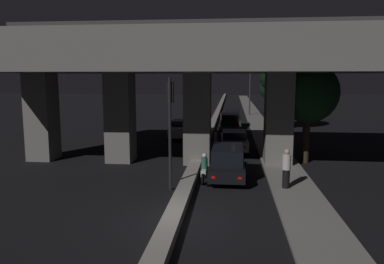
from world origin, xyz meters
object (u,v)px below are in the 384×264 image
object	(u,v)px
street_lamp	(248,80)
motorcycle_red_filtering_mid	(216,141)
car_dark_green_fourth	(232,119)
motorcycle_white_filtering_near	(204,169)
traffic_light_left_of_median	(170,114)
car_white_lead_oncoming	(182,129)
car_dark_green_third	(229,124)
car_black_lead	(227,162)
car_silver_second	(234,140)
pedestrian_on_sidewalk	(286,169)
car_black_second_oncoming	(195,117)

from	to	relation	value
street_lamp	motorcycle_red_filtering_mid	world-z (taller)	street_lamp
car_dark_green_fourth	motorcycle_white_filtering_near	xyz separation A→B (m)	(-1.40, -20.83, -0.29)
traffic_light_left_of_median	motorcycle_white_filtering_near	distance (m)	3.63
car_white_lead_oncoming	motorcycle_white_filtering_near	xyz separation A→B (m)	(2.92, -13.35, -0.19)
car_dark_green_third	motorcycle_white_filtering_near	distance (m)	15.03
car_dark_green_fourth	motorcycle_red_filtering_mid	world-z (taller)	car_dark_green_fourth
car_white_lead_oncoming	motorcycle_red_filtering_mid	distance (m)	5.79
street_lamp	car_white_lead_oncoming	distance (m)	21.05
street_lamp	car_dark_green_third	world-z (taller)	street_lamp
car_dark_green_third	car_white_lead_oncoming	distance (m)	4.37
car_black_lead	car_white_lead_oncoming	xyz separation A→B (m)	(-4.07, 12.76, -0.09)
car_silver_second	car_dark_green_fourth	bearing A→B (deg)	-2.01
car_dark_green_third	car_dark_green_fourth	bearing A→B (deg)	-5.46
car_dark_green_third	street_lamp	bearing A→B (deg)	-9.91
car_dark_green_third	motorcycle_red_filtering_mid	xyz separation A→B (m)	(-0.89, -6.47, -0.41)
car_dark_green_third	car_dark_green_fourth	xyz separation A→B (m)	(0.27, 5.85, -0.14)
traffic_light_left_of_median	motorcycle_white_filtering_near	xyz separation A→B (m)	(1.46, 1.54, -2.94)
motorcycle_red_filtering_mid	motorcycle_white_filtering_near	bearing A→B (deg)	-178.50
pedestrian_on_sidewalk	traffic_light_left_of_median	bearing A→B (deg)	-176.11
motorcycle_white_filtering_near	motorcycle_red_filtering_mid	xyz separation A→B (m)	(0.24, 8.51, 0.02)
car_black_lead	traffic_light_left_of_median	bearing A→B (deg)	129.54
street_lamp	car_black_lead	world-z (taller)	street_lamp
motorcycle_red_filtering_mid	car_dark_green_third	bearing A→B (deg)	-4.71
traffic_light_left_of_median	car_black_second_oncoming	xyz separation A→B (m)	(-1.32, 24.66, -2.78)
car_silver_second	car_dark_green_third	bearing A→B (deg)	0.65
car_white_lead_oncoming	motorcycle_red_filtering_mid	xyz separation A→B (m)	(3.16, -4.84, -0.17)
car_white_lead_oncoming	motorcycle_white_filtering_near	bearing A→B (deg)	11.54
motorcycle_white_filtering_near	motorcycle_red_filtering_mid	size ratio (longest dim) A/B	1.02
car_dark_green_third	car_white_lead_oncoming	bearing A→B (deg)	109.10
car_silver_second	car_black_second_oncoming	xyz separation A→B (m)	(-4.29, 15.02, -0.00)
street_lamp	motorcycle_red_filtering_mid	bearing A→B (deg)	-97.32
motorcycle_red_filtering_mid	pedestrian_on_sidewalk	bearing A→B (deg)	-156.29
motorcycle_white_filtering_near	street_lamp	bearing A→B (deg)	-2.77
traffic_light_left_of_median	car_dark_green_third	xyz separation A→B (m)	(2.59, 16.52, -2.50)
car_silver_second	car_black_second_oncoming	distance (m)	15.62
car_white_lead_oncoming	traffic_light_left_of_median	bearing A→B (deg)	4.79
pedestrian_on_sidewalk	car_silver_second	bearing A→B (deg)	104.39
car_white_lead_oncoming	car_dark_green_third	bearing A→B (deg)	111.06
car_dark_green_third	car_silver_second	bearing A→B (deg)	-179.67
motorcycle_white_filtering_near	motorcycle_red_filtering_mid	distance (m)	8.51
traffic_light_left_of_median	pedestrian_on_sidewalk	xyz separation A→B (m)	(5.34, 0.36, -2.50)
car_black_lead	car_white_lead_oncoming	distance (m)	13.39
car_white_lead_oncoming	pedestrian_on_sidewalk	bearing A→B (deg)	24.28
car_dark_green_third	pedestrian_on_sidewalk	xyz separation A→B (m)	(2.75, -16.16, 0.00)
traffic_light_left_of_median	car_white_lead_oncoming	xyz separation A→B (m)	(-1.46, 14.90, -2.75)
car_dark_green_third	motorcycle_white_filtering_near	world-z (taller)	car_dark_green_third
car_black_lead	motorcycle_red_filtering_mid	distance (m)	7.97
car_dark_green_third	motorcycle_white_filtering_near	xyz separation A→B (m)	(-1.13, -14.98, -0.43)
car_dark_green_third	motorcycle_white_filtering_near	bearing A→B (deg)	172.92
street_lamp	motorcycle_white_filtering_near	world-z (taller)	street_lamp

